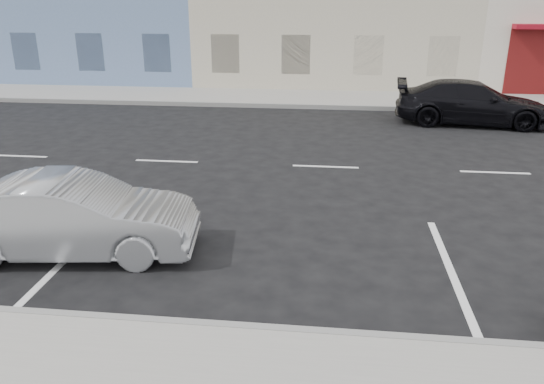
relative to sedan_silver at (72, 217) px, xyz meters
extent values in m
plane|color=black|center=(5.92, 5.10, -0.64)|extent=(120.00, 120.00, 0.00)
cube|color=gray|center=(0.92, 13.80, -0.57)|extent=(80.00, 3.40, 0.15)
cube|color=gray|center=(0.92, -1.90, -0.56)|extent=(80.00, 0.12, 0.16)
cube|color=gray|center=(0.92, 12.10, -0.56)|extent=(80.00, 0.12, 0.16)
imported|color=#93969A|center=(0.00, 0.00, 0.00)|extent=(4.03, 1.83, 1.28)
imported|color=black|center=(8.47, 10.29, 0.05)|extent=(4.94, 2.41, 1.38)
camera|label=1|loc=(4.03, -7.32, 3.30)|focal=35.00mm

